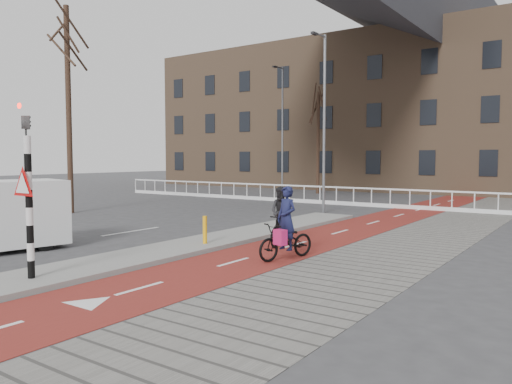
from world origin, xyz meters
The scene contains 14 objects.
ground centered at (0.00, 0.00, 0.00)m, with size 120.00×120.00×0.00m, color #38383A.
bike_lane centered at (1.50, 10.00, 0.01)m, with size 2.50×60.00×0.01m, color maroon.
sidewalk centered at (4.30, 10.00, 0.01)m, with size 3.00×60.00×0.01m, color slate.
curb_island centered at (-0.70, 4.00, 0.06)m, with size 1.80×16.00×0.12m, color gray.
traffic_signal centered at (-0.60, -2.02, 1.99)m, with size 0.80×0.80×3.68m.
bollard centered at (-0.38, 3.11, 0.51)m, with size 0.12×0.12×0.79m, color #FBAE0D.
cyclist_near centered at (2.39, 3.02, 0.63)m, with size 1.06×1.85×1.84m.
cyclist_far centered at (1.27, 4.61, 0.72)m, with size 0.79×1.61×1.71m.
railing centered at (-5.00, 17.00, 0.31)m, with size 28.00×0.10×0.99m.
townhouse_row centered at (-3.00, 32.00, 7.81)m, with size 46.00×10.00×15.90m.
tree_left centered at (-11.27, 6.31, 4.69)m, with size 0.25×0.25×9.39m, color black.
tree_mid centered at (-7.80, 23.90, 3.57)m, with size 0.24×0.24×7.13m, color black.
streetlight_near centered at (-1.61, 12.80, 4.02)m, with size 0.12×0.12×8.04m, color slate.
streetlight_left centered at (-9.46, 21.80, 4.37)m, with size 0.12×0.12×8.74m, color slate.
Camera 1 is at (8.87, -7.56, 2.57)m, focal length 35.00 mm.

